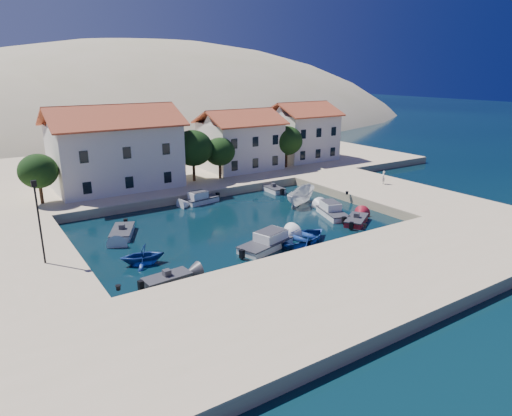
% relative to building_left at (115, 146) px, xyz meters
% --- Properties ---
extents(ground, '(400.00, 400.00, 0.00)m').
position_rel_building_left_xyz_m(ground, '(6.00, -28.00, -5.94)').
color(ground, black).
rests_on(ground, ground).
extents(quay_south, '(52.00, 12.00, 1.00)m').
position_rel_building_left_xyz_m(quay_south, '(6.00, -34.00, -5.44)').
color(quay_south, '#C9B289').
rests_on(quay_south, ground).
extents(quay_east, '(11.00, 20.00, 1.00)m').
position_rel_building_left_xyz_m(quay_east, '(26.50, -18.00, -5.44)').
color(quay_east, '#C9B289').
rests_on(quay_east, ground).
extents(quay_west, '(8.00, 20.00, 1.00)m').
position_rel_building_left_xyz_m(quay_west, '(-13.00, -18.00, -5.44)').
color(quay_west, '#C9B289').
rests_on(quay_west, ground).
extents(quay_north, '(80.00, 36.00, 1.00)m').
position_rel_building_left_xyz_m(quay_north, '(8.00, 10.00, -5.44)').
color(quay_north, '#C9B289').
rests_on(quay_north, ground).
extents(hills, '(254.00, 176.00, 99.00)m').
position_rel_building_left_xyz_m(hills, '(26.64, 95.62, -29.34)').
color(hills, tan).
rests_on(hills, ground).
extents(building_left, '(14.70, 9.45, 9.70)m').
position_rel_building_left_xyz_m(building_left, '(0.00, 0.00, 0.00)').
color(building_left, silver).
rests_on(building_left, quay_north).
extents(building_mid, '(10.50, 8.40, 8.30)m').
position_rel_building_left_xyz_m(building_mid, '(18.00, 1.00, -0.71)').
color(building_mid, silver).
rests_on(building_mid, quay_north).
extents(building_right, '(9.45, 8.40, 8.80)m').
position_rel_building_left_xyz_m(building_right, '(30.00, 2.00, -0.46)').
color(building_right, silver).
rests_on(building_right, quay_north).
extents(trees, '(37.30, 5.30, 6.45)m').
position_rel_building_left_xyz_m(trees, '(10.51, -2.54, -1.10)').
color(trees, '#382314').
rests_on(trees, quay_north).
extents(lamppost, '(0.35, 0.25, 6.22)m').
position_rel_building_left_xyz_m(lamppost, '(-11.50, -20.00, -1.18)').
color(lamppost, black).
rests_on(lamppost, quay_west).
extents(bollards, '(29.36, 9.56, 0.30)m').
position_rel_building_left_xyz_m(bollards, '(8.80, -24.13, -4.79)').
color(bollards, black).
rests_on(bollards, ground).
extents(motorboat_grey_sw, '(3.52, 1.80, 1.25)m').
position_rel_building_left_xyz_m(motorboat_grey_sw, '(-4.55, -26.12, -5.64)').
color(motorboat_grey_sw, '#36353A').
rests_on(motorboat_grey_sw, ground).
extents(cabin_cruiser_south, '(5.52, 3.54, 1.60)m').
position_rel_building_left_xyz_m(cabin_cruiser_south, '(5.05, -24.48, -5.46)').
color(cabin_cruiser_south, silver).
rests_on(cabin_cruiser_south, ground).
extents(rowboat_south, '(5.93, 4.65, 1.12)m').
position_rel_building_left_xyz_m(rowboat_south, '(8.77, -24.91, -5.94)').
color(rowboat_south, navy).
rests_on(rowboat_south, ground).
extents(motorboat_red_se, '(4.06, 3.44, 1.25)m').
position_rel_building_left_xyz_m(motorboat_red_se, '(16.34, -23.89, -5.64)').
color(motorboat_red_se, maroon).
rests_on(motorboat_red_se, ground).
extents(cabin_cruiser_east, '(3.15, 4.91, 1.60)m').
position_rel_building_left_xyz_m(cabin_cruiser_east, '(15.88, -20.94, -5.46)').
color(cabin_cruiser_east, silver).
rests_on(cabin_cruiser_east, ground).
extents(boat_east, '(5.72, 4.27, 2.08)m').
position_rel_building_left_xyz_m(boat_east, '(15.81, -15.69, -5.94)').
color(boat_east, silver).
rests_on(boat_east, ground).
extents(motorboat_white_ne, '(1.71, 3.45, 1.25)m').
position_rel_building_left_xyz_m(motorboat_white_ne, '(16.55, -9.33, -5.64)').
color(motorboat_white_ne, silver).
rests_on(motorboat_white_ne, ground).
extents(rowboat_west, '(3.95, 3.61, 1.77)m').
position_rel_building_left_xyz_m(rowboat_west, '(-4.82, -21.86, -5.94)').
color(rowboat_west, navy).
rests_on(rowboat_west, ground).
extents(motorboat_white_west, '(3.40, 4.48, 1.25)m').
position_rel_building_left_xyz_m(motorboat_white_west, '(-4.14, -14.57, -5.64)').
color(motorboat_white_west, silver).
rests_on(motorboat_white_west, ground).
extents(cabin_cruiser_north, '(4.02, 2.18, 1.60)m').
position_rel_building_left_xyz_m(cabin_cruiser_north, '(6.81, -9.00, -5.46)').
color(cabin_cruiser_north, silver).
rests_on(cabin_cruiser_north, ground).
extents(pedestrian, '(0.72, 0.67, 1.66)m').
position_rel_building_left_xyz_m(pedestrian, '(27.88, -16.85, -4.11)').
color(pedestrian, silver).
rests_on(pedestrian, quay_east).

